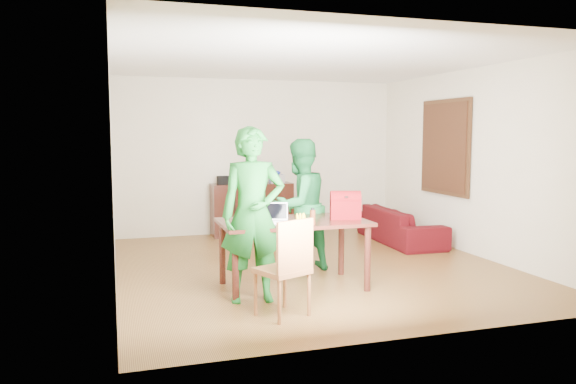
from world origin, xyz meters
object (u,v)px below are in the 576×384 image
object	(u,v)px
table	(293,229)
bottle	(313,216)
person_far	(300,206)
laptop	(274,219)
chair	(283,288)
person_near	(253,215)
sofa	(400,225)
red_bag	(345,208)

from	to	relation	value
table	bottle	distance (m)	0.41
person_far	laptop	world-z (taller)	person_far
chair	laptop	bearing A→B (deg)	55.70
person_far	bottle	world-z (taller)	person_far
person_near	bottle	xyz separation A→B (m)	(0.67, 0.02, -0.05)
laptop	person_far	bearing A→B (deg)	70.17
chair	bottle	distance (m)	0.98
chair	sofa	distance (m)	4.17
chair	sofa	size ratio (longest dim) A/B	0.51
person_near	sofa	world-z (taller)	person_near
laptop	person_near	bearing A→B (deg)	-122.96
chair	laptop	world-z (taller)	laptop
person_far	bottle	size ratio (longest dim) A/B	9.25
person_near	person_far	world-z (taller)	person_near
chair	laptop	distance (m)	1.02
person_near	sofa	distance (m)	3.95
sofa	person_far	bearing A→B (deg)	124.45
table	chair	xyz separation A→B (m)	(-0.41, -0.94, -0.40)
laptop	red_bag	distance (m)	0.87
person_far	red_bag	size ratio (longest dim) A/B	4.90
table	bottle	xyz separation A→B (m)	(0.11, -0.35, 0.19)
red_bag	sofa	world-z (taller)	red_bag
person_near	table	bearing A→B (deg)	38.14
table	bottle	bearing A→B (deg)	-72.28
table	person_near	distance (m)	0.71
chair	laptop	size ratio (longest dim) A/B	2.77
chair	person_far	size ratio (longest dim) A/B	0.57
table	chair	size ratio (longest dim) A/B	1.74
table	person_near	size ratio (longest dim) A/B	0.91
table	sofa	bearing A→B (deg)	39.95
table	sofa	size ratio (longest dim) A/B	0.88
bottle	sofa	world-z (taller)	bottle
person_far	red_bag	world-z (taller)	person_far
person_far	laptop	xyz separation A→B (m)	(-0.56, -0.77, -0.03)
chair	red_bag	bearing A→B (deg)	16.74
person_far	table	bearing A→B (deg)	40.93
person_near	laptop	distance (m)	0.43
chair	red_bag	size ratio (longest dim) A/B	2.77
chair	person_near	world-z (taller)	person_near
person_far	sofa	bearing A→B (deg)	-172.79
chair	red_bag	distance (m)	1.48
bottle	red_bag	distance (m)	0.58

